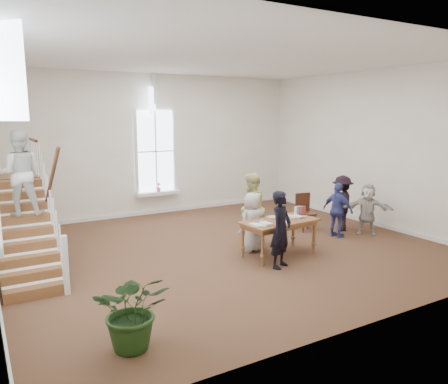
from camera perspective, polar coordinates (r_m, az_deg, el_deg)
ground at (r=10.73m, az=0.09°, el=-7.37°), size 10.00×10.00×0.00m
room_shell at (r=14.48m, az=-8.66°, el=-1.26°), size 10.49×10.00×10.00m
staircase at (r=9.77m, az=-24.93°, el=-0.28°), size 1.10×4.10×2.92m
library_table at (r=10.08m, az=7.20°, el=-4.18°), size 1.85×1.05×0.90m
police_officer at (r=9.31m, az=7.45°, el=-4.89°), size 0.72×0.63×1.65m
elderly_woman at (r=10.38m, az=3.68°, el=-3.96°), size 0.74×0.54×1.41m
person_yellow at (r=10.90m, az=3.55°, el=-2.20°), size 1.11×1.05×1.81m
woman_cluster_a at (r=11.92m, az=14.64°, el=-2.31°), size 0.57×0.92×1.46m
woman_cluster_b at (r=12.64m, az=15.16°, el=-1.41°), size 1.07×1.15×1.56m
woman_cluster_c at (r=12.43m, az=18.23°, el=-2.14°), size 1.23×1.18×1.39m
floor_plant at (r=6.34m, az=-11.72°, el=-14.82°), size 1.29×1.21×1.14m
side_chair at (r=12.47m, az=10.45°, el=-2.28°), size 0.52×0.52×1.05m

